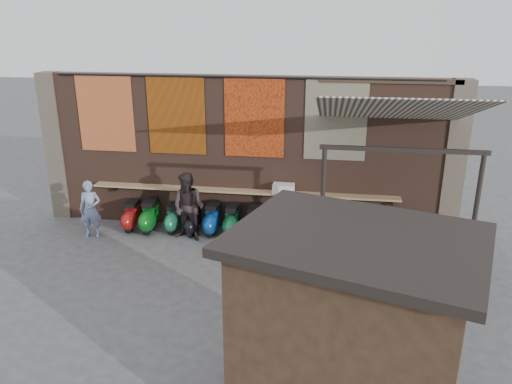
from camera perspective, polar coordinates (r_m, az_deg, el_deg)
ground at (r=11.23m, az=-3.69°, el=-9.11°), size 70.00×70.00×0.00m
brick_wall at (r=12.97m, az=-1.36°, el=4.38°), size 10.00×0.40×4.00m
pier_left at (r=14.76m, az=-21.73°, el=4.85°), size 0.50×0.50×4.00m
pier_right at (r=13.13m, az=21.64°, el=3.19°), size 0.50×0.50×4.00m
eating_counter at (r=12.88m, az=-1.61°, el=0.09°), size 8.00×0.32×0.05m
shelf_box at (r=12.67m, az=3.17°, el=0.41°), size 0.54×0.32×0.23m
tapestry_redgold at (r=13.63m, az=-16.81°, el=8.61°), size 1.50×0.02×2.00m
tapestry_sun at (r=12.94m, az=-9.09°, el=8.65°), size 1.50×0.02×2.00m
tapestry_orange at (r=12.49m, az=-0.20°, el=8.51°), size 1.50×0.02×2.00m
tapestry_multi at (r=12.34m, az=9.11°, el=8.14°), size 1.50×0.02×2.00m
hang_rail at (r=12.38m, az=-1.62°, el=12.99°), size 9.50×0.06×0.06m
scooter_stool_0 at (r=13.62m, az=-13.96°, el=-2.64°), size 0.36×0.80×0.76m
scooter_stool_1 at (r=13.40m, az=-12.01°, el=-2.71°), size 0.39×0.87×0.82m
scooter_stool_2 at (r=13.31m, az=-9.38°, el=-2.94°), size 0.34×0.76×0.72m
scooter_stool_3 at (r=13.08m, az=-7.19°, el=-3.30°), size 0.33×0.73×0.69m
scooter_stool_4 at (r=13.02m, az=-5.00°, el=-3.07°), size 0.38×0.84×0.80m
scooter_stool_5 at (r=12.84m, az=-2.73°, el=-3.33°), size 0.38×0.84×0.80m
scooter_stool_6 at (r=12.76m, az=-0.22°, el=-3.42°), size 0.39×0.86×0.82m
scooter_stool_7 at (r=12.66m, az=2.25°, el=-3.62°), size 0.39×0.87×0.83m
diner_left at (r=13.35m, az=-18.40°, el=-1.87°), size 0.59×0.44×1.48m
diner_right at (r=12.57m, az=-7.71°, el=-1.71°), size 0.97×0.83×1.74m
shopper_navy at (r=11.38m, az=14.69°, el=-5.11°), size 0.91×0.85×1.51m
shopper_grey at (r=10.83m, az=17.02°, el=-6.46°), size 1.17×1.03×1.57m
shopper_tan at (r=11.06m, az=8.00°, el=-5.35°), size 0.88×0.76×1.51m
market_stall at (r=6.74m, az=10.67°, el=-16.72°), size 3.06×2.64×2.80m
stall_roof at (r=6.01m, az=11.53°, el=-5.35°), size 3.44×3.01×0.12m
stall_sign at (r=7.25m, az=13.24°, el=-8.33°), size 1.15×0.41×0.50m
stall_shelf at (r=7.76m, az=12.66°, el=-14.96°), size 2.07×0.75×0.06m
awning_canvas at (r=10.77m, az=15.72°, el=9.05°), size 3.20×3.28×0.97m
awning_ledger at (r=12.28m, az=15.07°, el=12.17°), size 3.30×0.08×0.12m
awning_header at (r=9.41m, az=16.46°, el=4.64°), size 3.00×0.08×0.08m
awning_post_left at (r=9.80m, az=7.48°, el=-3.59°), size 0.09×0.09×3.10m
awning_post_right at (r=10.17m, az=23.49°, el=-4.25°), size 0.09×0.09×3.10m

